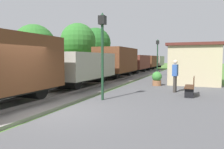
% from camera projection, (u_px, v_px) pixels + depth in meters
% --- Properties ---
extents(ground_plane, '(160.00, 160.00, 0.00)m').
position_uv_depth(ground_plane, '(52.00, 118.00, 7.30)').
color(ground_plane, '#47702D').
extents(platform_slab, '(6.00, 60.00, 0.25)m').
position_uv_depth(platform_slab, '(144.00, 125.00, 6.12)').
color(platform_slab, '#4C4C4F').
rests_on(platform_slab, ground).
extents(track_ballast, '(3.80, 60.00, 0.12)m').
position_uv_depth(track_ballast, '(0.00, 110.00, 8.18)').
color(track_ballast, gray).
rests_on(track_ballast, ground).
extents(rail_near, '(0.07, 60.00, 0.14)m').
position_uv_depth(rail_near, '(14.00, 108.00, 7.91)').
color(rail_near, slate).
rests_on(rail_near, track_ballast).
extents(freight_train, '(2.50, 39.20, 2.72)m').
position_uv_depth(freight_train, '(125.00, 63.00, 22.32)').
color(freight_train, brown).
rests_on(freight_train, rail_near).
extents(station_hut, '(3.50, 5.80, 2.78)m').
position_uv_depth(station_hut, '(194.00, 63.00, 15.88)').
color(station_hut, tan).
rests_on(station_hut, platform_slab).
extents(bench_near_hut, '(0.42, 1.50, 0.91)m').
position_uv_depth(bench_near_hut, '(191.00, 86.00, 10.12)').
color(bench_near_hut, '#422819').
rests_on(bench_near_hut, platform_slab).
extents(person_waiting, '(0.29, 0.41, 1.71)m').
position_uv_depth(person_waiting, '(175.00, 75.00, 11.18)').
color(person_waiting, '#38332D').
rests_on(person_waiting, platform_slab).
extents(potted_planter, '(0.64, 0.64, 0.92)m').
position_uv_depth(potted_planter, '(157.00, 78.00, 13.90)').
color(potted_planter, brown).
rests_on(potted_planter, platform_slab).
extents(lamp_post_near, '(0.28, 0.28, 3.70)m').
position_uv_depth(lamp_post_near, '(102.00, 40.00, 9.00)').
color(lamp_post_near, '#193823').
rests_on(lamp_post_near, platform_slab).
extents(lamp_post_far, '(0.28, 0.28, 3.70)m').
position_uv_depth(lamp_post_far, '(158.00, 51.00, 21.65)').
color(lamp_post_far, '#193823').
rests_on(lamp_post_far, platform_slab).
extents(tree_trackside_far, '(2.97, 2.97, 4.44)m').
position_uv_depth(tree_trackside_far, '(35.00, 45.00, 15.27)').
color(tree_trackside_far, '#4C3823').
rests_on(tree_trackside_far, ground).
extents(tree_field_left, '(3.75, 3.75, 5.74)m').
position_uv_depth(tree_field_left, '(78.00, 41.00, 22.73)').
color(tree_field_left, '#4C3823').
rests_on(tree_field_left, ground).
extents(tree_field_distant, '(4.20, 4.20, 6.20)m').
position_uv_depth(tree_field_distant, '(96.00, 43.00, 29.47)').
color(tree_field_distant, '#4C3823').
rests_on(tree_field_distant, ground).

